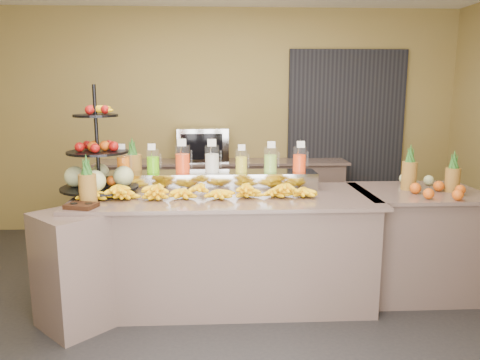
{
  "coord_description": "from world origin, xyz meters",
  "views": [
    {
      "loc": [
        -0.06,
        -3.52,
        1.8
      ],
      "look_at": [
        0.12,
        0.3,
        1.06
      ],
      "focal_mm": 35.0,
      "sensor_mm": 36.0,
      "label": 1
    }
  ],
  "objects": [
    {
      "name": "room_envelope",
      "position": [
        0.19,
        0.79,
        1.88
      ],
      "size": [
        6.04,
        5.02,
        2.82
      ],
      "color": "olive",
      "rests_on": "ground"
    },
    {
      "name": "juice_pitcher_orange_c",
      "position": [
        0.67,
        0.58,
        1.18
      ],
      "size": [
        0.12,
        0.12,
        0.29
      ],
      "color": "silver",
      "rests_on": "pitcher_tray"
    },
    {
      "name": "right_fruit_pile",
      "position": [
        1.77,
        0.3,
        1.01
      ],
      "size": [
        0.47,
        0.45,
        0.25
      ],
      "color": "brown",
      "rests_on": "right_counter"
    },
    {
      "name": "juice_pitcher_lime",
      "position": [
        0.41,
        0.58,
        1.18
      ],
      "size": [
        0.12,
        0.12,
        0.29
      ],
      "color": "silver",
      "rests_on": "pitcher_tray"
    },
    {
      "name": "condiment_caddy",
      "position": [
        -1.08,
        -0.07,
        0.95
      ],
      "size": [
        0.25,
        0.22,
        0.03
      ],
      "primitive_type": "cube",
      "rotation": [
        0.0,
        0.0,
        -0.29
      ],
      "color": "black",
      "rests_on": "buffet_counter"
    },
    {
      "name": "juice_pitcher_green",
      "position": [
        -0.63,
        0.58,
        1.17
      ],
      "size": [
        0.11,
        0.12,
        0.27
      ],
      "color": "silver",
      "rests_on": "pitcher_tray"
    },
    {
      "name": "juice_pitcher_orange_b",
      "position": [
        -0.37,
        0.58,
        1.19
      ],
      "size": [
        0.13,
        0.13,
        0.32
      ],
      "color": "silver",
      "rests_on": "pitcher_tray"
    },
    {
      "name": "juice_pitcher_orange_a",
      "position": [
        -0.89,
        0.58,
        1.17
      ],
      "size": [
        0.11,
        0.12,
        0.27
      ],
      "color": "silver",
      "rests_on": "pitcher_tray"
    },
    {
      "name": "fruit_stand",
      "position": [
        -1.02,
        0.42,
        1.16
      ],
      "size": [
        0.72,
        0.72,
        0.91
      ],
      "rotation": [
        0.0,
        0.0,
        0.11
      ],
      "color": "black",
      "rests_on": "buffet_counter"
    },
    {
      "name": "buffet_counter",
      "position": [
        -0.12,
        0.26,
        0.47
      ],
      "size": [
        2.75,
        1.25,
        0.93
      ],
      "color": "gray",
      "rests_on": "ground"
    },
    {
      "name": "banana_heap",
      "position": [
        -0.2,
        0.23,
        1.0
      ],
      "size": [
        1.94,
        0.18,
        0.16
      ],
      "color": "yellow",
      "rests_on": "buffet_counter"
    },
    {
      "name": "ground",
      "position": [
        0.0,
        0.0,
        0.0
      ],
      "size": [
        6.0,
        6.0,
        0.0
      ],
      "primitive_type": "plane",
      "color": "black",
      "rests_on": "ground"
    },
    {
      "name": "oven_warmer",
      "position": [
        -0.25,
        2.25,
        1.14
      ],
      "size": [
        0.65,
        0.47,
        0.41
      ],
      "primitive_type": "cube",
      "rotation": [
        0.0,
        0.0,
        0.07
      ],
      "color": "gray",
      "rests_on": "back_ledge"
    },
    {
      "name": "juice_pitcher_milk",
      "position": [
        -0.11,
        0.58,
        1.18
      ],
      "size": [
        0.13,
        0.13,
        0.31
      ],
      "color": "silver",
      "rests_on": "pitcher_tray"
    },
    {
      "name": "pitcher_tray",
      "position": [
        -0.11,
        0.58,
        1.01
      ],
      "size": [
        1.85,
        0.3,
        0.15
      ],
      "primitive_type": "cube",
      "color": "gray",
      "rests_on": "buffet_counter"
    },
    {
      "name": "pineapple_left_b",
      "position": [
        -0.83,
        0.73,
        1.1
      ],
      "size": [
        0.16,
        0.16,
        0.45
      ],
      "rotation": [
        0.0,
        0.0,
        -0.35
      ],
      "color": "brown",
      "rests_on": "buffet_counter"
    },
    {
      "name": "back_ledge",
      "position": [
        0.0,
        2.25,
        0.47
      ],
      "size": [
        3.1,
        0.55,
        0.93
      ],
      "color": "gray",
      "rests_on": "ground"
    },
    {
      "name": "right_counter",
      "position": [
        1.7,
        0.4,
        0.47
      ],
      "size": [
        1.08,
        0.88,
        0.93
      ],
      "color": "gray",
      "rests_on": "ground"
    },
    {
      "name": "pineapple_left_a",
      "position": [
        -1.07,
        0.07,
        1.07
      ],
      "size": [
        0.14,
        0.14,
        0.39
      ],
      "rotation": [
        0.0,
        0.0,
        -0.02
      ],
      "color": "brown",
      "rests_on": "buffet_counter"
    },
    {
      "name": "juice_pitcher_lemon",
      "position": [
        0.15,
        0.58,
        1.17
      ],
      "size": [
        0.11,
        0.11,
        0.26
      ],
      "color": "silver",
      "rests_on": "pitcher_tray"
    }
  ]
}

